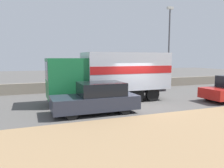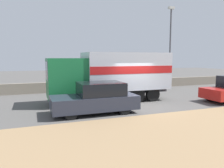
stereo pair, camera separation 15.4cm
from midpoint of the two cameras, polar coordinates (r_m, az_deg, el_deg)
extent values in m
plane|color=#514F4C|center=(13.09, 7.26, -5.62)|extent=(80.00, 80.00, 0.00)
cube|color=#937551|center=(8.84, 24.13, -12.18)|extent=(60.00, 6.55, 0.04)
cube|color=gray|center=(19.30, -2.24, -0.29)|extent=(60.00, 0.35, 0.84)
cylinder|color=#4C4C51|center=(21.08, 15.12, 8.68)|extent=(0.14, 0.14, 7.16)
cube|color=beige|center=(21.54, 15.44, 18.64)|extent=(0.56, 0.28, 0.20)
cube|color=#196B38|center=(13.34, -11.50, 1.49)|extent=(2.25, 2.19, 2.39)
cube|color=black|center=(13.18, -16.31, 3.37)|extent=(0.06, 1.86, 1.05)
cube|color=#2D2D33|center=(14.56, 3.87, -1.64)|extent=(5.51, 1.33, 0.25)
cube|color=silver|center=(14.42, 3.92, 3.48)|extent=(5.51, 2.42, 2.36)
cube|color=red|center=(14.42, 3.92, 3.92)|extent=(5.49, 2.44, 0.47)
cylinder|color=black|center=(12.59, -10.71, -4.08)|extent=(0.91, 0.28, 0.91)
cylinder|color=black|center=(14.39, -11.97, -2.75)|extent=(0.91, 0.28, 0.91)
cylinder|color=black|center=(14.48, 10.87, -2.66)|extent=(0.91, 0.28, 0.91)
cylinder|color=black|center=(16.07, 7.44, -1.66)|extent=(0.91, 0.28, 0.91)
cylinder|color=black|center=(13.95, 6.99, -2.95)|extent=(0.91, 0.28, 0.91)
cylinder|color=black|center=(15.59, 3.85, -1.88)|extent=(0.91, 0.28, 0.91)
cube|color=#282D3D|center=(11.20, -4.26, -4.75)|extent=(4.33, 1.88, 0.69)
cube|color=black|center=(11.19, -2.59, -1.25)|extent=(2.25, 1.73, 0.66)
cylinder|color=black|center=(10.19, -10.28, -7.59)|extent=(0.58, 0.20, 0.58)
cylinder|color=black|center=(11.76, -11.70, -5.68)|extent=(0.58, 0.20, 0.58)
cylinder|color=black|center=(10.96, 3.76, -6.47)|extent=(0.58, 0.20, 0.58)
cylinder|color=black|center=(12.44, 0.66, -4.85)|extent=(0.58, 0.20, 0.58)
cylinder|color=black|center=(15.94, 24.26, -2.77)|extent=(0.64, 0.20, 0.64)
camera|label=1|loc=(0.08, -89.65, 0.04)|focal=35.00mm
camera|label=2|loc=(0.08, 90.35, -0.04)|focal=35.00mm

